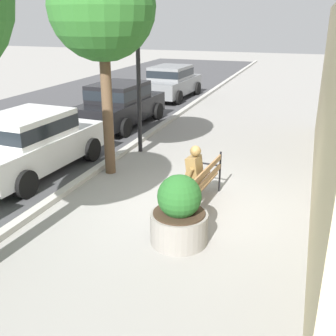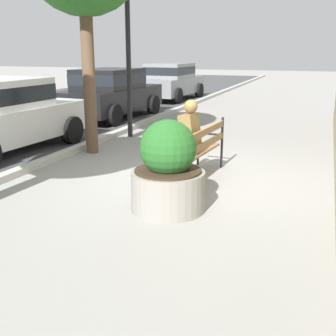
# 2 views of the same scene
# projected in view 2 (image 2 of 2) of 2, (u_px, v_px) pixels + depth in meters

# --- Properties ---
(ground_plane) EXTENTS (80.00, 80.00, 0.00)m
(ground_plane) POSITION_uv_depth(u_px,v_px,m) (187.00, 180.00, 7.31)
(ground_plane) COLOR gray
(curb_stone) EXTENTS (60.00, 0.20, 0.12)m
(curb_stone) POSITION_uv_depth(u_px,v_px,m) (44.00, 162.00, 8.26)
(curb_stone) COLOR #B2AFA8
(curb_stone) RESTS_ON ground
(park_bench) EXTENTS (1.83, 0.67, 0.95)m
(park_bench) POSITION_uv_depth(u_px,v_px,m) (197.00, 148.00, 7.23)
(park_bench) COLOR olive
(park_bench) RESTS_ON ground
(bronze_statue_seated) EXTENTS (0.70, 0.78, 1.37)m
(bronze_statue_seated) POSITION_uv_depth(u_px,v_px,m) (182.00, 142.00, 7.12)
(bronze_statue_seated) COLOR olive
(bronze_statue_seated) RESTS_ON ground
(concrete_planter) EXTENTS (1.01, 1.01, 1.26)m
(concrete_planter) POSITION_uv_depth(u_px,v_px,m) (168.00, 172.00, 5.81)
(concrete_planter) COLOR gray
(concrete_planter) RESTS_ON ground
(parked_car_black) EXTENTS (4.18, 2.08, 1.56)m
(parked_car_black) POSITION_uv_depth(u_px,v_px,m) (111.00, 92.00, 13.63)
(parked_car_black) COLOR black
(parked_car_black) RESTS_ON ground
(parked_car_grey) EXTENTS (4.18, 2.08, 1.56)m
(parked_car_grey) POSITION_uv_depth(u_px,v_px,m) (171.00, 80.00, 18.72)
(parked_car_grey) COLOR slate
(parked_car_grey) RESTS_ON ground
(lamp_post) EXTENTS (0.32, 0.32, 3.90)m
(lamp_post) POSITION_uv_depth(u_px,v_px,m) (128.00, 32.00, 10.26)
(lamp_post) COLOR black
(lamp_post) RESTS_ON ground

